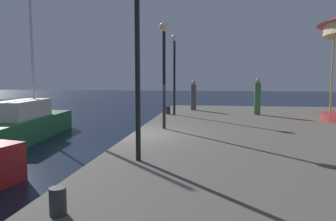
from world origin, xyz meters
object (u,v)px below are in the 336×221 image
(sailboat_green, at_px, (23,124))
(bollard_south, at_px, (58,201))
(person_mid_promenade, at_px, (193,96))
(lamp_post_near_edge, at_px, (137,23))
(lamp_post_mid_promenade, at_px, (164,56))
(bollard_north, at_px, (168,110))
(lamp_post_far_end, at_px, (174,60))
(person_near_carousel, at_px, (257,97))

(sailboat_green, height_order, bollard_south, sailboat_green)
(person_mid_promenade, bearing_deg, lamp_post_near_edge, -92.87)
(bollard_south, bearing_deg, lamp_post_mid_promenade, 87.49)
(lamp_post_near_edge, height_order, person_mid_promenade, lamp_post_near_edge)
(bollard_south, xyz_separation_m, bollard_north, (-0.19, 12.97, 0.00))
(bollard_south, bearing_deg, lamp_post_far_end, 89.18)
(lamp_post_near_edge, bearing_deg, person_mid_promenade, 87.13)
(bollard_north, bearing_deg, sailboat_green, -145.43)
(sailboat_green, relative_size, lamp_post_near_edge, 1.67)
(sailboat_green, xyz_separation_m, lamp_post_near_edge, (6.63, -5.74, 3.31))
(lamp_post_near_edge, relative_size, lamp_post_far_end, 1.12)
(bollard_south, distance_m, person_mid_promenade, 15.41)
(bollard_south, bearing_deg, person_mid_promenade, 86.05)
(person_near_carousel, height_order, person_mid_promenade, person_near_carousel)
(lamp_post_far_end, xyz_separation_m, person_mid_promenade, (0.88, 2.68, -2.06))
(lamp_post_far_end, height_order, person_mid_promenade, lamp_post_far_end)
(sailboat_green, bearing_deg, lamp_post_mid_promenade, -8.30)
(lamp_post_mid_promenade, xyz_separation_m, lamp_post_far_end, (-0.16, 4.79, 0.12))
(lamp_post_near_edge, bearing_deg, lamp_post_far_end, 91.57)
(lamp_post_near_edge, relative_size, bollard_south, 11.86)
(bollard_south, bearing_deg, bollard_north, 90.86)
(person_near_carousel, bearing_deg, sailboat_green, -157.48)
(lamp_post_far_end, bearing_deg, sailboat_green, -148.94)
(sailboat_green, relative_size, person_near_carousel, 4.03)
(lamp_post_near_edge, relative_size, lamp_post_mid_promenade, 1.17)
(sailboat_green, height_order, person_mid_promenade, sailboat_green)
(lamp_post_far_end, xyz_separation_m, bollard_south, (-0.18, -12.67, -2.71))
(lamp_post_far_end, distance_m, person_mid_promenade, 3.49)
(bollard_south, height_order, bollard_north, same)
(lamp_post_near_edge, distance_m, person_mid_promenade, 12.49)
(lamp_post_mid_promenade, bearing_deg, bollard_south, -92.51)
(lamp_post_mid_promenade, distance_m, lamp_post_far_end, 4.79)
(bollard_south, relative_size, person_near_carousel, 0.20)
(bollard_south, relative_size, bollard_north, 1.00)
(lamp_post_near_edge, bearing_deg, bollard_south, -98.15)
(lamp_post_near_edge, xyz_separation_m, lamp_post_far_end, (-0.26, 9.57, -0.29))
(lamp_post_mid_promenade, bearing_deg, lamp_post_far_end, 91.95)
(sailboat_green, height_order, person_near_carousel, sailboat_green)
(sailboat_green, relative_size, bollard_north, 19.76)
(lamp_post_near_edge, distance_m, bollard_north, 10.33)
(bollard_south, height_order, person_mid_promenade, person_mid_promenade)
(sailboat_green, distance_m, lamp_post_mid_promenade, 7.21)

